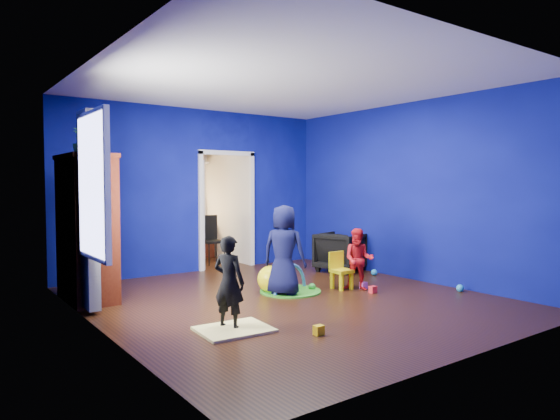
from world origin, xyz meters
TOP-DOWN VIEW (x-y plane):
  - floor at (0.00, 0.00)m, footprint 5.00×5.50m
  - ceiling at (0.00, 0.00)m, footprint 5.00×5.50m
  - wall_back at (0.00, 2.75)m, footprint 5.00×0.02m
  - wall_front at (0.00, -2.75)m, footprint 5.00×0.02m
  - wall_left at (-2.50, 0.00)m, footprint 0.02×5.50m
  - wall_right at (2.50, 0.00)m, footprint 0.02×5.50m
  - alcove at (0.60, 3.62)m, footprint 1.00×1.75m
  - armchair at (2.08, 1.24)m, footprint 0.96×0.95m
  - child_black at (-1.35, -0.70)m, footprint 0.38×0.44m
  - child_navy at (0.10, 0.26)m, footprint 0.68×0.74m
  - toddler_red at (1.20, -0.10)m, footprint 0.55×0.56m
  - vase at (-2.22, 1.29)m, footprint 0.21×0.21m
  - potted_plant at (-2.22, 1.81)m, footprint 0.27×0.27m
  - tv_armoire at (-2.22, 1.59)m, footprint 0.58×1.14m
  - crt_tv at (-2.18, 1.59)m, footprint 0.46×0.70m
  - yellow_blanket at (-1.35, -0.80)m, footprint 0.79×0.65m
  - hopper_ball at (0.05, 0.51)m, footprint 0.39×0.39m
  - kid_chair at (1.05, 0.10)m, footprint 0.29×0.29m
  - play_mat at (0.30, 0.38)m, footprint 0.89×0.89m
  - toy_arch at (0.30, 0.38)m, footprint 0.77×0.30m
  - window_left at (-2.48, 0.35)m, footprint 0.03×0.95m
  - curtain at (-2.37, 0.90)m, footprint 0.14×0.42m
  - doorway at (0.60, 2.75)m, footprint 1.16×0.10m
  - study_desk at (0.60, 4.26)m, footprint 0.88×0.44m
  - desk_monitor at (0.60, 4.38)m, footprint 0.40×0.05m
  - desk_lamp at (0.32, 4.32)m, footprint 0.14×0.14m
  - folding_chair at (0.60, 3.30)m, footprint 0.40×0.40m
  - book_shelf at (0.60, 4.37)m, footprint 0.88×0.24m
  - toy_0 at (1.22, -0.37)m, footprint 0.10×0.08m
  - toy_1 at (2.26, 0.58)m, footprint 0.11×0.11m
  - toy_2 at (-0.71, -1.44)m, footprint 0.10×0.08m
  - toy_3 at (0.63, 0.28)m, footprint 0.11×0.11m
  - toy_4 at (1.32, -0.09)m, footprint 0.10×0.08m
  - toy_5 at (2.32, -1.05)m, footprint 0.11×0.11m

SIDE VIEW (x-z plane):
  - floor at x=0.00m, z-range -0.01..0.01m
  - play_mat at x=0.30m, z-range 0.00..0.02m
  - yellow_blanket at x=-1.35m, z-range 0.00..0.03m
  - toy_arch at x=0.30m, z-range -0.38..0.42m
  - toy_0 at x=1.22m, z-range 0.00..0.10m
  - toy_2 at x=-0.71m, z-range 0.00..0.10m
  - toy_4 at x=1.32m, z-range 0.00..0.10m
  - toy_1 at x=2.26m, z-range 0.00..0.11m
  - toy_3 at x=0.63m, z-range 0.00..0.11m
  - toy_5 at x=2.32m, z-range 0.00..0.11m
  - hopper_ball at x=0.05m, z-range 0.00..0.39m
  - kid_chair at x=1.05m, z-range 0.00..0.50m
  - armchair at x=2.08m, z-range 0.00..0.70m
  - study_desk at x=0.60m, z-range 0.00..0.75m
  - toddler_red at x=1.20m, z-range 0.00..0.91m
  - folding_chair at x=0.60m, z-range 0.00..0.92m
  - child_black at x=-1.35m, z-range 0.00..1.02m
  - child_navy at x=0.10m, z-range 0.00..1.27m
  - desk_lamp at x=0.32m, z-range 0.86..1.00m
  - desk_monitor at x=0.60m, z-range 0.79..1.11m
  - tv_armoire at x=-2.22m, z-range 0.00..1.96m
  - crt_tv at x=-2.18m, z-range 0.75..1.29m
  - doorway at x=0.60m, z-range 0.00..2.10m
  - alcove at x=0.60m, z-range 0.00..2.50m
  - curtain at x=-2.37m, z-range 0.05..2.45m
  - wall_back at x=0.00m, z-range 0.00..2.90m
  - wall_front at x=0.00m, z-range 0.00..2.90m
  - wall_left at x=-2.50m, z-range 0.00..2.90m
  - wall_right at x=2.50m, z-range 0.00..2.90m
  - window_left at x=-2.48m, z-range 0.77..2.33m
  - book_shelf at x=0.60m, z-range 2.00..2.04m
  - vase at x=-2.22m, z-range 1.96..2.15m
  - potted_plant at x=-2.22m, z-range 1.96..2.34m
  - ceiling at x=0.00m, z-range 2.90..2.90m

